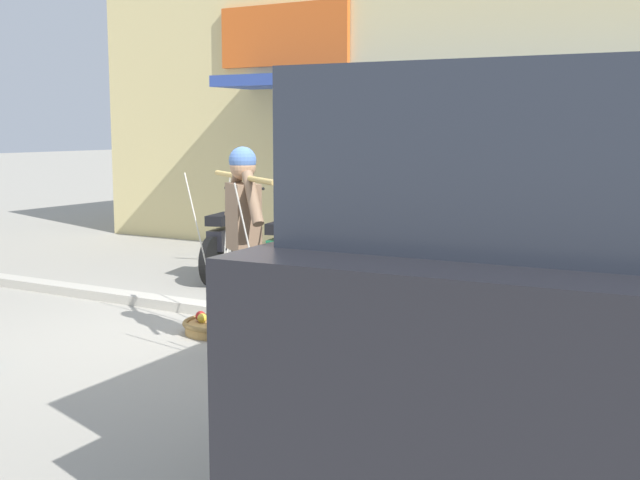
% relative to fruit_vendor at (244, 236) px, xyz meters
% --- Properties ---
extents(ground_plane, '(90.00, 90.00, 0.00)m').
position_rel_fruit_vendor_xyz_m(ground_plane, '(-0.40, 0.28, -0.98)').
color(ground_plane, '#9E998C').
extents(sidewalk_curb, '(20.00, 0.24, 0.10)m').
position_rel_fruit_vendor_xyz_m(sidewalk_curb, '(-0.40, 0.98, -0.93)').
color(sidewalk_curb, '#BAB4A5').
rests_on(sidewalk_curb, ground).
extents(fruit_vendor, '(1.20, 0.90, 1.70)m').
position_rel_fruit_vendor_xyz_m(fruit_vendor, '(0.00, 0.00, 0.00)').
color(fruit_vendor, black).
rests_on(fruit_vendor, ground).
extents(fruit_basket_left_side, '(0.67, 0.67, 1.45)m').
position_rel_fruit_vendor_xyz_m(fruit_basket_left_side, '(-0.59, 0.43, -0.90)').
color(fruit_basket_left_side, '#B2894C').
rests_on(fruit_basket_left_side, ground).
extents(fruit_basket_right_side, '(0.67, 0.67, 1.45)m').
position_rel_fruit_vendor_xyz_m(fruit_basket_right_side, '(0.59, -0.44, -0.90)').
color(fruit_basket_right_side, '#B2894C').
rests_on(fruit_basket_right_side, ground).
extents(motorcycle_nearest_shop, '(0.63, 1.79, 1.09)m').
position_rel_fruit_vendor_xyz_m(motorcycle_nearest_shop, '(-2.16, 2.75, -0.52)').
color(motorcycle_nearest_shop, black).
rests_on(motorcycle_nearest_shop, ground).
extents(motorcycle_second_in_row, '(0.57, 1.80, 1.09)m').
position_rel_fruit_vendor_xyz_m(motorcycle_second_in_row, '(-1.09, 2.45, -0.52)').
color(motorcycle_second_in_row, black).
rests_on(motorcycle_second_in_row, ground).
extents(parked_truck, '(2.35, 4.90, 2.10)m').
position_rel_fruit_vendor_xyz_m(parked_truck, '(2.69, -0.49, 0.16)').
color(parked_truck, black).
rests_on(parked_truck, ground).
extents(storefront_building, '(13.00, 6.00, 4.20)m').
position_rel_fruit_vendor_xyz_m(storefront_building, '(0.06, 7.61, 1.13)').
color(storefront_building, '#DBC684').
rests_on(storefront_building, ground).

